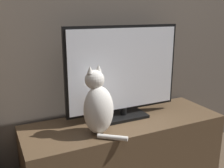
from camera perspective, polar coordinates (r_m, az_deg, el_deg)
tv_stand at (r=1.91m, az=2.72°, el=-14.48°), size 1.37×0.47×0.47m
tv at (r=1.77m, az=2.55°, el=2.47°), size 0.82×0.19×0.63m
cat at (r=1.57m, az=-3.13°, el=-4.82°), size 0.23×0.29×0.42m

